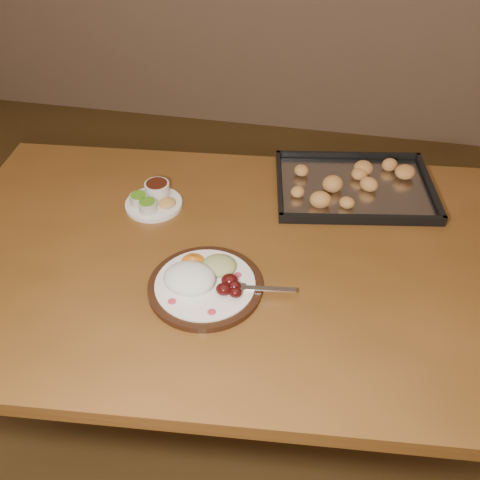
# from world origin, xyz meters

# --- Properties ---
(ground) EXTENTS (4.00, 4.00, 0.00)m
(ground) POSITION_xyz_m (0.00, 0.00, 0.00)
(ground) COLOR #523C1C
(ground) RESTS_ON ground
(dining_table) EXTENTS (1.58, 1.04, 0.75)m
(dining_table) POSITION_xyz_m (0.17, -0.01, 0.65)
(dining_table) COLOR brown
(dining_table) RESTS_ON ground
(dinner_plate) EXTENTS (0.33, 0.26, 0.06)m
(dinner_plate) POSITION_xyz_m (0.11, -0.13, 0.77)
(dinner_plate) COLOR black
(dinner_plate) RESTS_ON dining_table
(condiment_saucer) EXTENTS (0.15, 0.15, 0.05)m
(condiment_saucer) POSITION_xyz_m (-0.10, 0.14, 0.77)
(condiment_saucer) COLOR white
(condiment_saucer) RESTS_ON dining_table
(baking_tray) EXTENTS (0.47, 0.38, 0.04)m
(baking_tray) POSITION_xyz_m (0.43, 0.31, 0.76)
(baking_tray) COLOR black
(baking_tray) RESTS_ON dining_table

